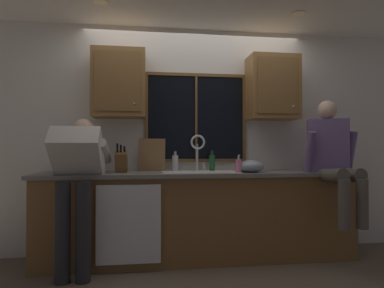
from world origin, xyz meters
TOP-DOWN VIEW (x-y plane):
  - back_wall at (0.00, 0.06)m, footprint 5.67×0.12m
  - ceiling_downlight_left at (-0.98, -0.60)m, footprint 0.14×0.14m
  - ceiling_downlight_right at (0.98, -0.60)m, footprint 0.14×0.14m
  - window_glass at (0.01, -0.01)m, footprint 1.10×0.02m
  - window_frame_top at (0.01, -0.02)m, footprint 1.17×0.02m
  - window_frame_bottom at (0.01, -0.02)m, footprint 1.17×0.02m
  - window_frame_left at (-0.56, -0.02)m, footprint 0.03×0.02m
  - window_frame_right at (0.58, -0.02)m, footprint 0.03×0.02m
  - window_mullion_center at (0.01, -0.02)m, footprint 0.02×0.02m
  - lower_cabinet_run at (0.00, -0.29)m, footprint 3.27×0.58m
  - countertop at (0.00, -0.31)m, footprint 3.33×0.62m
  - dishwasher_front at (-0.72, -0.61)m, footprint 0.60×0.02m
  - upper_cabinet_left at (-0.85, -0.17)m, footprint 0.55×0.36m
  - upper_cabinet_right at (0.87, -0.17)m, footprint 0.55×0.36m
  - sink at (0.01, -0.30)m, footprint 0.80×0.46m
  - faucet at (0.02, -0.12)m, footprint 0.18×0.09m
  - person_standing at (-1.19, -0.58)m, footprint 0.53×0.72m
  - person_sitting_on_counter at (1.36, -0.57)m, footprint 0.54×0.66m
  - knife_block at (-0.81, -0.28)m, footprint 0.12×0.18m
  - cutting_board at (-0.49, -0.09)m, footprint 0.29×0.09m
  - mixing_bowl at (0.53, -0.41)m, footprint 0.27×0.27m
  - soap_dispenser at (0.39, -0.44)m, footprint 0.06×0.07m
  - bottle_green_glass at (0.17, -0.14)m, footprint 0.06×0.06m
  - bottle_tall_clear at (-0.24, -0.08)m, footprint 0.07×0.07m

SIDE VIEW (x-z plane):
  - lower_cabinet_run at x=0.00m, z-range 0.00..0.88m
  - dishwasher_front at x=-0.72m, z-range 0.09..0.83m
  - sink at x=0.01m, z-range 0.72..0.93m
  - countertop at x=0.00m, z-range 0.88..0.92m
  - person_standing at x=-1.19m, z-range 0.19..1.67m
  - mixing_bowl at x=0.53m, z-range 0.91..1.05m
  - soap_dispenser at x=0.39m, z-range 0.90..1.08m
  - bottle_tall_clear at x=-0.24m, z-range 0.90..1.13m
  - bottle_green_glass at x=0.17m, z-range 0.90..1.13m
  - knife_block at x=-0.81m, z-range 0.87..1.19m
  - window_frame_bottom at x=0.01m, z-range 1.01..1.05m
  - cutting_board at x=-0.49m, z-range 0.92..1.28m
  - person_sitting_on_counter at x=1.36m, z-range 0.47..1.73m
  - faucet at x=0.02m, z-range 0.97..1.37m
  - back_wall at x=0.00m, z-range 0.00..2.55m
  - window_glass at x=0.01m, z-range 1.05..2.00m
  - window_frame_left at x=-0.56m, z-range 1.05..2.00m
  - window_frame_right at x=0.58m, z-range 1.05..2.00m
  - window_mullion_center at x=0.01m, z-range 1.05..2.00m
  - upper_cabinet_left at x=-0.85m, z-range 1.50..2.22m
  - upper_cabinet_right at x=0.87m, z-range 1.50..2.22m
  - window_frame_top at x=0.01m, z-range 2.00..2.04m
  - ceiling_downlight_left at x=-0.98m, z-range 2.54..2.55m
  - ceiling_downlight_right at x=0.98m, z-range 2.54..2.55m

